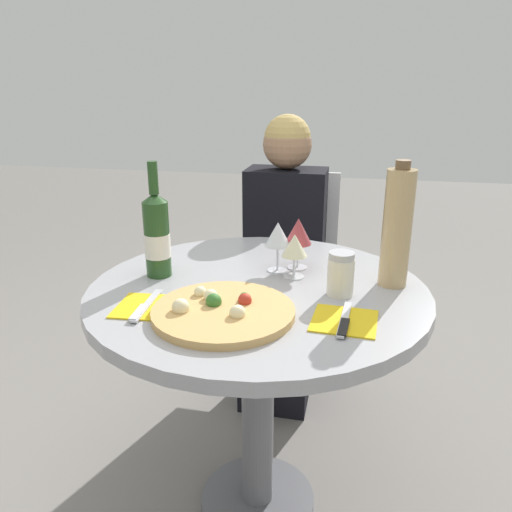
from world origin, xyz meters
The scene contains 13 objects.
ground_plane centered at (0.00, 0.00, 0.00)m, with size 12.00×12.00×0.00m, color gray.
dining_table centered at (0.00, 0.00, 0.62)m, with size 0.93×0.93×0.76m.
chair_behind_diner centered at (-0.04, 0.83, 0.44)m, with size 0.42×0.42×0.92m.
seated_diner centered at (-0.04, 0.69, 0.54)m, with size 0.33×0.42×1.17m.
pizza_large centered at (-0.05, -0.20, 0.77)m, with size 0.35×0.35×0.05m.
wine_bottle centered at (-0.30, 0.02, 0.88)m, with size 0.07×0.07×0.33m.
tall_carafe centered at (0.36, 0.09, 0.92)m, with size 0.08×0.08×0.34m.
sugar_shaker centered at (0.22, -0.01, 0.82)m, with size 0.07×0.07×0.12m.
wine_glass_back_right centered at (0.09, 0.17, 0.87)m, with size 0.08×0.08×0.15m.
wine_glass_center centered at (0.03, 0.13, 0.87)m, with size 0.08×0.08×0.15m.
wine_glass_front_right centered at (0.09, 0.09, 0.85)m, with size 0.07×0.07×0.13m.
place_setting_left centered at (-0.24, -0.19, 0.76)m, with size 0.16×0.19×0.01m.
place_setting_right centered at (0.24, -0.17, 0.76)m, with size 0.16×0.19×0.01m.
Camera 1 is at (0.26, -1.24, 1.29)m, focal length 35.00 mm.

